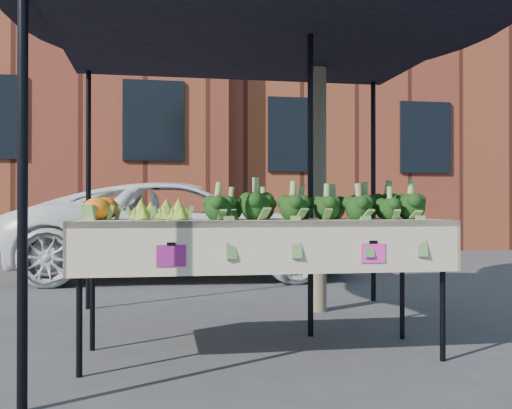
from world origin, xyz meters
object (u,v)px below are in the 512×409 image
Objects in this scene: table at (261,287)px; vehicle at (187,108)px; street_tree at (318,70)px; canopy at (263,157)px.

vehicle reaches higher than table.
table is at bearing -173.62° from vehicle.
vehicle is 1.05× the size of street_tree.
canopy is at bearing -126.68° from street_tree.
table is 0.76× the size of canopy.
table is at bearing -102.08° from canopy.
vehicle is at bearing 95.32° from canopy.
street_tree reaches higher than canopy.
street_tree is (1.07, -2.98, -0.11)m from vehicle.
table is at bearing -118.36° from street_tree.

